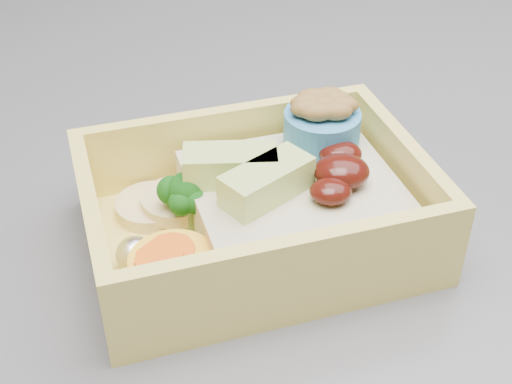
{
  "coord_description": "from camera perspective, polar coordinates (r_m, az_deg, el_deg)",
  "views": [
    {
      "loc": [
        0.04,
        -0.5,
        1.19
      ],
      "look_at": [
        0.04,
        -0.18,
        0.96
      ],
      "focal_mm": 50.0,
      "sensor_mm": 36.0,
      "label": 1
    }
  ],
  "objects": [
    {
      "name": "bento_box",
      "position": [
        0.41,
        0.76,
        -1.02
      ],
      "size": [
        0.22,
        0.19,
        0.07
      ],
      "rotation": [
        0.0,
        0.0,
        0.3
      ],
      "color": "#F0DA63",
      "rests_on": "island"
    }
  ]
}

